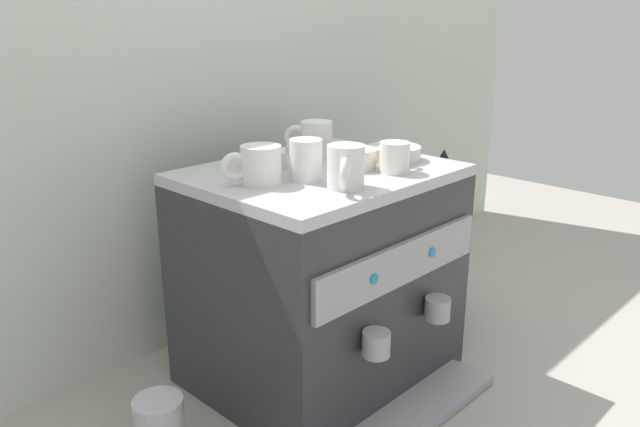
# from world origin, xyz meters

# --- Properties ---
(ground_plane) EXTENTS (4.00, 4.00, 0.00)m
(ground_plane) POSITION_xyz_m (0.00, 0.00, 0.00)
(ground_plane) COLOR #9E998E
(tiled_backsplash_wall) EXTENTS (2.80, 0.03, 1.12)m
(tiled_backsplash_wall) POSITION_xyz_m (0.00, 0.38, 0.56)
(tiled_backsplash_wall) COLOR silver
(tiled_backsplash_wall) RESTS_ON ground_plane
(espresso_machine) EXTENTS (0.55, 0.56, 0.50)m
(espresso_machine) POSITION_xyz_m (0.00, -0.00, 0.25)
(espresso_machine) COLOR #2D2D33
(espresso_machine) RESTS_ON ground_plane
(ceramic_cup_0) EXTENTS (0.08, 0.11, 0.08)m
(ceramic_cup_0) POSITION_xyz_m (0.08, 0.09, 0.54)
(ceramic_cup_0) COLOR white
(ceramic_cup_0) RESTS_ON espresso_machine
(ceramic_cup_1) EXTENTS (0.07, 0.11, 0.08)m
(ceramic_cup_1) POSITION_xyz_m (-0.09, -0.04, 0.54)
(ceramic_cup_1) COLOR white
(ceramic_cup_1) RESTS_ON espresso_machine
(ceramic_cup_2) EXTENTS (0.12, 0.09, 0.08)m
(ceramic_cup_2) POSITION_xyz_m (-0.17, -0.00, 0.54)
(ceramic_cup_2) COLOR white
(ceramic_cup_2) RESTS_ON espresso_machine
(ceramic_cup_3) EXTENTS (0.10, 0.06, 0.07)m
(ceramic_cup_3) POSITION_xyz_m (0.09, -0.13, 0.53)
(ceramic_cup_3) COLOR white
(ceramic_cup_3) RESTS_ON espresso_machine
(ceramic_cup_4) EXTENTS (0.10, 0.09, 0.08)m
(ceramic_cup_4) POSITION_xyz_m (-0.08, -0.14, 0.54)
(ceramic_cup_4) COLOR white
(ceramic_cup_4) RESTS_ON espresso_machine
(ceramic_bowl_0) EXTENTS (0.12, 0.12, 0.03)m
(ceramic_bowl_0) POSITION_xyz_m (0.18, -0.06, 0.52)
(ceramic_bowl_0) COLOR beige
(ceramic_bowl_0) RESTS_ON espresso_machine
(ceramic_bowl_1) EXTENTS (0.11, 0.11, 0.04)m
(ceramic_bowl_1) POSITION_xyz_m (-0.07, 0.10, 0.52)
(ceramic_bowl_1) COLOR beige
(ceramic_bowl_1) RESTS_ON espresso_machine
(ceramic_bowl_2) EXTENTS (0.09, 0.09, 0.04)m
(ceramic_bowl_2) POSITION_xyz_m (0.06, -0.05, 0.52)
(ceramic_bowl_2) COLOR beige
(ceramic_bowl_2) RESTS_ON espresso_machine
(coffee_grinder) EXTENTS (0.15, 0.15, 0.48)m
(coffee_grinder) POSITION_xyz_m (0.47, -0.01, 0.24)
(coffee_grinder) COLOR #939399
(coffee_grinder) RESTS_ON ground_plane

